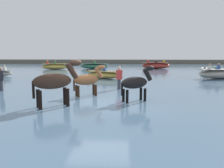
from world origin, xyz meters
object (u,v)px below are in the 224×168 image
object	(u,v)px
horse_lead_chestnut	(87,81)
boat_distant_west	(104,75)
horse_flank_dark_bay	(55,82)
person_wading_mid	(1,81)
boat_far_offshore	(156,66)
boat_near_starboard	(217,69)
boat_mid_channel	(219,74)
person_onlooker_left	(119,80)
boat_far_inshore	(94,66)
horse_trailing_black	(136,84)
boat_near_port	(55,66)
boat_mid_outer	(205,70)

from	to	relation	value
horse_lead_chestnut	boat_distant_west	bearing A→B (deg)	89.59
horse_flank_dark_bay	person_wading_mid	xyz separation A→B (m)	(-4.13, 3.57, -0.38)
boat_far_offshore	person_wading_mid	bearing A→B (deg)	-119.29
boat_near_starboard	person_wading_mid	size ratio (longest dim) A/B	1.69
boat_mid_channel	person_onlooker_left	distance (m)	10.32
horse_flank_dark_bay	boat_near_starboard	xyz separation A→B (m)	(14.34, 19.98, -0.68)
boat_far_inshore	horse_trailing_black	bearing A→B (deg)	-78.09
boat_far_inshore	boat_near_port	bearing A→B (deg)	-164.37
boat_far_offshore	boat_mid_channel	distance (m)	13.69
horse_flank_dark_bay	boat_mid_channel	distance (m)	15.08
horse_flank_dark_bay	boat_mid_outer	bearing A→B (deg)	55.77
horse_trailing_black	person_wading_mid	size ratio (longest dim) A/B	1.11
boat_distant_west	boat_near_starboard	bearing A→B (deg)	35.37
horse_lead_chestnut	person_wading_mid	size ratio (longest dim) A/B	1.09
boat_far_offshore	boat_distant_west	bearing A→B (deg)	-115.28
boat_near_starboard	boat_far_inshore	bearing A→B (deg)	168.38
horse_lead_chestnut	boat_far_inshore	distance (m)	21.09
boat_mid_channel	person_onlooker_left	world-z (taller)	person_onlooker_left
horse_lead_chestnut	boat_near_starboard	xyz separation A→B (m)	(13.47, 17.68, -0.49)
boat_near_starboard	horse_flank_dark_bay	bearing A→B (deg)	-125.67
boat_distant_west	horse_lead_chestnut	bearing A→B (deg)	-90.41
boat_near_starboard	boat_near_port	size ratio (longest dim) A/B	0.72
boat_mid_channel	boat_far_offshore	bearing A→B (deg)	104.10
boat_far_offshore	boat_mid_outer	size ratio (longest dim) A/B	1.43
horse_flank_dark_bay	boat_far_inshore	size ratio (longest dim) A/B	0.50
boat_far_offshore	boat_far_inshore	distance (m)	8.87
horse_trailing_black	boat_far_offshore	world-z (taller)	horse_trailing_black
horse_trailing_black	horse_lead_chestnut	bearing A→B (deg)	153.13
horse_flank_dark_bay	boat_far_inshore	bearing A→B (deg)	93.79
horse_trailing_black	boat_near_starboard	world-z (taller)	horse_trailing_black
horse_flank_dark_bay	boat_distant_west	xyz separation A→B (m)	(0.93, 10.46, -0.63)
boat_near_starboard	person_onlooker_left	xyz separation A→B (m)	(-11.99, -15.45, 0.31)
boat_mid_outer	boat_far_inshore	bearing A→B (deg)	156.83
horse_trailing_black	boat_near_starboard	distance (m)	21.92
horse_trailing_black	boat_far_inshore	xyz separation A→B (m)	(-4.66, 22.09, -0.38)
boat_far_inshore	boat_mid_channel	world-z (taller)	boat_mid_channel
boat_far_offshore	person_wading_mid	xyz separation A→B (m)	(-11.43, -20.38, 0.11)
boat_near_port	boat_mid_channel	bearing A→B (deg)	-32.53
horse_lead_chestnut	horse_flank_dark_bay	size ratio (longest dim) A/B	0.85
person_onlooker_left	person_wading_mid	bearing A→B (deg)	-171.58
boat_far_offshore	boat_far_inshore	size ratio (longest dim) A/B	1.00
person_onlooker_left	boat_far_offshore	bearing A→B (deg)	75.70
boat_far_offshore	person_onlooker_left	bearing A→B (deg)	-104.30
horse_trailing_black	boat_distant_west	distance (m)	9.57
boat_mid_outer	person_onlooker_left	xyz separation A→B (m)	(-9.55, -12.96, 0.30)
boat_far_inshore	boat_mid_outer	xyz separation A→B (m)	(13.44, -5.75, -0.12)
boat_distant_west	boat_mid_channel	xyz separation A→B (m)	(9.71, 0.22, 0.10)
horse_flank_dark_bay	boat_near_port	bearing A→B (deg)	107.27
boat_mid_outer	person_wading_mid	xyz separation A→B (m)	(-16.03, -13.92, 0.30)
boat_mid_channel	person_wading_mid	world-z (taller)	person_wading_mid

